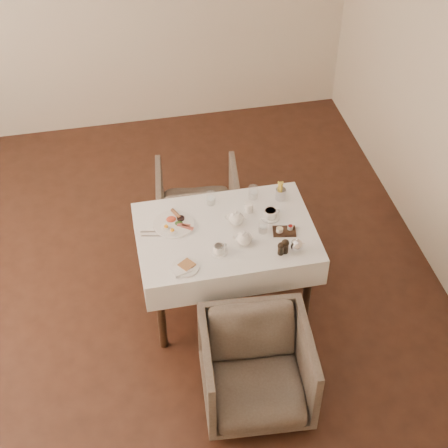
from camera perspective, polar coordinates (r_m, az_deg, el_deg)
name	(u,v)px	position (r m, az deg, el deg)	size (l,w,h in m)	color
table	(226,243)	(5.01, 0.15, -1.55)	(1.28, 0.88, 0.75)	black
armchair_near	(256,369)	(4.67, 2.71, -11.94)	(0.71, 0.73, 0.67)	#4D4239
armchair_far	(198,204)	(5.82, -2.20, 1.67)	(0.68, 0.70, 0.64)	#4D4239
breakfast_plate	(174,223)	(4.99, -4.19, 0.06)	(0.30, 0.30, 0.04)	white
side_plate	(185,268)	(4.67, -3.30, -3.64)	(0.20, 0.19, 0.02)	white
teapot_centre	(236,218)	(4.95, 1.02, 0.53)	(0.15, 0.12, 0.12)	white
teapot_front	(244,238)	(4.80, 1.70, -1.14)	(0.15, 0.12, 0.12)	white
creamer	(249,207)	(5.07, 2.08, 1.39)	(0.06, 0.06, 0.07)	white
teacup_near	(219,249)	(4.76, -0.40, -2.12)	(0.12, 0.12, 0.06)	white
teacup_far	(270,214)	(5.03, 3.87, 0.83)	(0.14, 0.14, 0.07)	white
glass_left	(211,198)	(5.13, -1.09, 2.16)	(0.07, 0.07, 0.10)	silver
glass_mid	(263,227)	(4.90, 3.27, -0.23)	(0.07, 0.07, 0.09)	silver
glass_right	(253,192)	(5.18, 2.44, 2.65)	(0.07, 0.07, 0.10)	silver
condiment_board	(284,231)	(4.93, 5.02, -0.55)	(0.18, 0.14, 0.04)	black
pepper_mill_left	(281,248)	(4.75, 4.76, -2.03)	(0.05, 0.05, 0.10)	black
pepper_mill_right	(285,246)	(4.76, 5.10, -1.83)	(0.06, 0.06, 0.12)	black
silver_pot	(297,245)	(4.77, 6.07, -1.71)	(0.11, 0.09, 0.12)	white
fries_cup	(281,191)	(5.17, 4.74, 2.72)	(0.08, 0.08, 0.16)	silver
cutlery_fork	(154,232)	(4.95, -5.88, -0.64)	(0.01, 0.19, 0.00)	silver
cutlery_knife	(155,236)	(4.92, -5.72, -0.99)	(0.02, 0.20, 0.00)	silver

